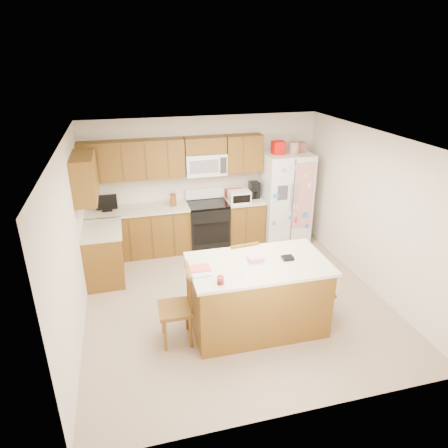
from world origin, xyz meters
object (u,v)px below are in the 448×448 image
object	(u,v)px
windsor_chair_right	(317,289)
stove	(208,224)
refrigerator	(285,197)
windsor_chair_left	(178,308)
windsor_chair_back	(240,273)
island	(257,295)

from	to	relation	value
windsor_chair_right	stove	bearing A→B (deg)	111.47
refrigerator	windsor_chair_left	distance (m)	3.68
stove	windsor_chair_back	bearing A→B (deg)	-88.11
windsor_chair_left	stove	bearing A→B (deg)	69.69
stove	island	bearing A→B (deg)	-87.52
windsor_chair_right	windsor_chair_left	bearing A→B (deg)	-178.84
refrigerator	windsor_chair_back	distance (m)	2.49
windsor_chair_right	windsor_chair_back	bearing A→B (deg)	146.76
refrigerator	island	size ratio (longest dim) A/B	1.07
stove	windsor_chair_right	distance (m)	2.83
island	windsor_chair_right	bearing A→B (deg)	1.33
refrigerator	island	world-z (taller)	refrigerator
windsor_chair_back	windsor_chair_left	bearing A→B (deg)	-147.36
island	windsor_chair_right	xyz separation A→B (m)	(0.92, 0.02, -0.06)
refrigerator	island	xyz separation A→B (m)	(-1.46, -2.59, -0.41)
stove	windsor_chair_back	xyz separation A→B (m)	(0.07, -2.00, 0.02)
windsor_chair_left	windsor_chair_right	xyz separation A→B (m)	(2.02, 0.04, -0.06)
windsor_chair_back	refrigerator	bearing A→B (deg)	52.09
refrigerator	windsor_chair_left	xyz separation A→B (m)	(-2.56, -2.61, -0.41)
refrigerator	stove	bearing A→B (deg)	177.70
windsor_chair_right	refrigerator	bearing A→B (deg)	78.19
stove	refrigerator	bearing A→B (deg)	-2.30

